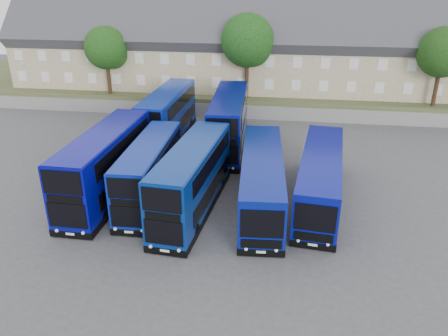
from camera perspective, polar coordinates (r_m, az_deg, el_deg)
ground at (r=28.10m, az=-6.57°, el=-7.96°), size 120.00×120.00×0.00m
retaining_wall at (r=49.47m, az=0.39°, el=7.44°), size 70.00×0.40×1.50m
earth_bank at (r=58.99m, az=1.78°, el=10.39°), size 80.00×20.00×2.00m
terrace_row at (r=54.01m, az=1.34°, el=15.20°), size 54.00×10.40×11.20m
dd_front_left at (r=32.10m, az=-15.13°, el=0.27°), size 2.91×12.01×4.76m
dd_front_mid at (r=31.11m, az=-9.65°, el=-0.59°), size 2.72×10.52×4.15m
dd_front_right at (r=29.17m, az=-4.14°, el=-1.63°), size 3.51×11.50×4.51m
dd_rear_left at (r=42.43m, az=-7.35°, el=6.64°), size 2.91×11.89×4.71m
dd_rear_right at (r=40.09m, az=0.63°, el=5.94°), size 3.45×12.38×4.87m
coach_east_a at (r=30.20m, az=4.95°, el=-1.69°), size 3.64×13.24×3.58m
coach_east_b at (r=31.21m, az=12.44°, el=-1.38°), size 3.98×13.04×3.51m
tree_west at (r=52.82m, az=-14.98°, el=14.73°), size 4.80×4.80×7.65m
tree_mid at (r=49.24m, az=3.26°, el=16.05°), size 5.76×5.76×9.18m
tree_east at (r=51.05m, az=26.78°, el=13.14°), size 5.12×5.12×8.16m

